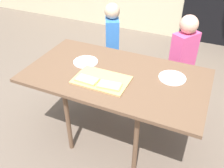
{
  "coord_description": "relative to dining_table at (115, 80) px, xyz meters",
  "views": [
    {
      "loc": [
        0.65,
        -1.51,
        1.77
      ],
      "look_at": [
        -0.03,
        0.0,
        0.6
      ],
      "focal_mm": 39.22,
      "sensor_mm": 36.0,
      "label": 1
    }
  ],
  "objects": [
    {
      "name": "ground_plane",
      "position": [
        0.0,
        0.0,
        -0.65
      ],
      "size": [
        16.0,
        16.0,
        0.0
      ],
      "primitive_type": "plane",
      "color": "#6A5B4E"
    },
    {
      "name": "dining_table",
      "position": [
        0.0,
        0.0,
        0.0
      ],
      "size": [
        1.45,
        0.8,
        0.7
      ],
      "color": "brown",
      "rests_on": "ground"
    },
    {
      "name": "cutting_board",
      "position": [
        -0.06,
        -0.13,
        0.06
      ],
      "size": [
        0.42,
        0.27,
        0.01
      ],
      "primitive_type": "cube",
      "color": "tan",
      "rests_on": "dining_table"
    },
    {
      "name": "pizza_slice_near_right",
      "position": [
        0.03,
        -0.18,
        0.07
      ],
      "size": [
        0.18,
        0.12,
        0.02
      ],
      "color": "tan",
      "rests_on": "cutting_board"
    },
    {
      "name": "pizza_slice_near_left",
      "position": [
        -0.16,
        -0.19,
        0.07
      ],
      "size": [
        0.18,
        0.11,
        0.02
      ],
      "color": "tan",
      "rests_on": "cutting_board"
    },
    {
      "name": "plate_white_left",
      "position": [
        -0.31,
        0.07,
        0.06
      ],
      "size": [
        0.21,
        0.21,
        0.01
      ],
      "primitive_type": "cylinder",
      "color": "white",
      "rests_on": "dining_table"
    },
    {
      "name": "plate_white_right",
      "position": [
        0.43,
        0.13,
        0.06
      ],
      "size": [
        0.21,
        0.21,
        0.01
      ],
      "primitive_type": "cylinder",
      "color": "white",
      "rests_on": "dining_table"
    },
    {
      "name": "child_left",
      "position": [
        -0.37,
        0.76,
        -0.07
      ],
      "size": [
        0.23,
        0.28,
        1.01
      ],
      "color": "#3B2E5E",
      "rests_on": "ground"
    },
    {
      "name": "child_right",
      "position": [
        0.42,
        0.68,
        -0.06
      ],
      "size": [
        0.25,
        0.28,
        1.02
      ],
      "color": "#3D2A38",
      "rests_on": "ground"
    }
  ]
}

